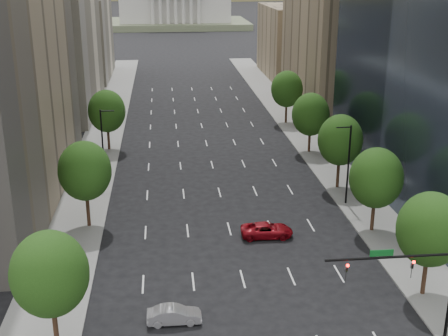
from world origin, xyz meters
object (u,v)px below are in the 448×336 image
object	(u,v)px
traffic_signal	(418,277)
car_silver	(174,315)
car_red_far	(267,230)
capitol	(175,6)

from	to	relation	value
traffic_signal	car_silver	world-z (taller)	traffic_signal
traffic_signal	car_red_far	world-z (taller)	traffic_signal
capitol	traffic_signal	bearing A→B (deg)	-87.26
traffic_signal	car_red_far	bearing A→B (deg)	111.74
car_silver	car_red_far	world-z (taller)	car_red_far
traffic_signal	capitol	size ratio (longest dim) A/B	0.15
traffic_signal	capitol	xyz separation A→B (m)	(-10.53, 219.71, 3.40)
capitol	car_silver	size ratio (longest dim) A/B	14.90
traffic_signal	car_silver	distance (m)	17.52
car_silver	traffic_signal	bearing A→B (deg)	-104.36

